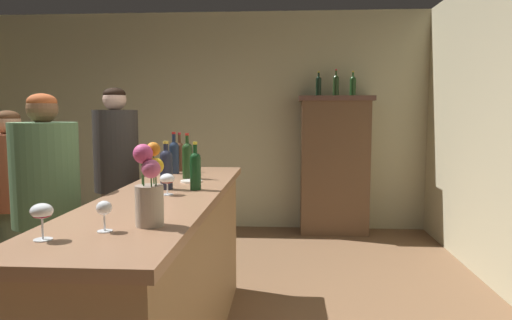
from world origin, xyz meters
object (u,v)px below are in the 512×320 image
at_px(display_bottle_center, 353,85).
at_px(patron_by_cabinet, 117,182).
at_px(display_cabinet, 335,163).
at_px(patron_near_entrance, 12,202).
at_px(bar_counter, 166,280).
at_px(wine_bottle_riesling, 195,169).
at_px(wine_glass_mid, 167,180).
at_px(wine_bottle_chardonnay, 187,159).
at_px(wine_glass_front, 104,210).
at_px(display_bottle_midleft, 336,84).
at_px(wine_bottle_merlot, 180,155).
at_px(display_bottle_left, 319,85).
at_px(flower_arrangement, 149,186).
at_px(patron_in_navy, 47,216).
at_px(wine_glass_rear, 42,213).
at_px(wine_bottle_pinot, 174,156).
at_px(cheese_plate, 191,181).
at_px(wine_bottle_syrah, 166,167).

distance_m(display_bottle_center, patron_by_cabinet, 3.19).
relative_size(display_cabinet, patron_near_entrance, 1.12).
relative_size(bar_counter, patron_near_entrance, 1.71).
bearing_deg(wine_bottle_riesling, wine_glass_mid, -124.51).
height_order(wine_bottle_chardonnay, wine_glass_front, wine_bottle_chardonnay).
height_order(wine_glass_mid, patron_by_cabinet, patron_by_cabinet).
bearing_deg(patron_by_cabinet, wine_glass_front, 8.03).
height_order(bar_counter, display_cabinet, display_cabinet).
height_order(display_cabinet, display_bottle_midleft, display_bottle_midleft).
bearing_deg(display_cabinet, wine_bottle_chardonnay, -116.62).
distance_m(wine_bottle_merlot, display_bottle_left, 2.60).
xyz_separation_m(flower_arrangement, display_bottle_left, (0.94, 4.00, 0.63)).
bearing_deg(patron_in_navy, wine_glass_front, -45.68).
height_order(flower_arrangement, display_bottle_midleft, display_bottle_midleft).
bearing_deg(wine_glass_rear, display_bottle_left, 73.17).
relative_size(bar_counter, wine_bottle_chardonnay, 8.13).
relative_size(wine_glass_mid, display_bottle_center, 0.41).
relative_size(wine_bottle_chardonnay, display_bottle_center, 1.07).
height_order(display_cabinet, display_bottle_center, display_bottle_center).
height_order(wine_bottle_pinot, wine_glass_rear, wine_bottle_pinot).
xyz_separation_m(display_cabinet, wine_glass_rear, (-1.49, -4.23, 0.26)).
relative_size(wine_bottle_merlot, display_bottle_midleft, 0.95).
relative_size(wine_bottle_chardonnay, patron_by_cabinet, 0.19).
xyz_separation_m(wine_glass_rear, patron_near_entrance, (-1.20, 1.77, -0.32)).
relative_size(cheese_plate, patron_near_entrance, 0.09).
bearing_deg(wine_glass_mid, flower_arrangement, -81.00).
bearing_deg(cheese_plate, display_cabinet, 65.91).
distance_m(wine_bottle_pinot, patron_near_entrance, 1.29).
bearing_deg(display_bottle_midleft, patron_by_cabinet, -133.36).
bearing_deg(wine_glass_mid, display_bottle_midleft, 68.69).
bearing_deg(cheese_plate, wine_glass_mid, -94.18).
xyz_separation_m(bar_counter, wine_bottle_riesling, (0.16, 0.14, 0.65)).
height_order(wine_glass_rear, cheese_plate, wine_glass_rear).
xyz_separation_m(wine_bottle_chardonnay, display_bottle_center, (1.51, 2.59, 0.66)).
xyz_separation_m(wine_bottle_merlot, display_bottle_left, (1.24, 2.19, 0.67)).
distance_m(wine_bottle_chardonnay, display_bottle_left, 2.89).
xyz_separation_m(wine_bottle_riesling, display_bottle_center, (1.35, 3.08, 0.67)).
bearing_deg(cheese_plate, flower_arrangement, -86.27).
distance_m(bar_counter, patron_near_entrance, 1.61).
bearing_deg(display_bottle_center, wine_bottle_pinot, -125.57).
relative_size(wine_glass_mid, display_bottle_left, 0.41).
xyz_separation_m(wine_glass_front, display_bottle_left, (1.10, 4.10, 0.71)).
relative_size(bar_counter, patron_by_cabinet, 1.53).
height_order(bar_counter, wine_glass_mid, wine_glass_mid).
relative_size(cheese_plate, display_bottle_midleft, 0.45).
bearing_deg(wine_bottle_riesling, flower_arrangement, -90.69).
xyz_separation_m(wine_bottle_syrah, display_bottle_midleft, (1.33, 3.07, 0.67)).
xyz_separation_m(display_cabinet, wine_glass_front, (-1.31, -4.10, 0.25)).
bearing_deg(patron_by_cabinet, wine_bottle_pinot, 57.17).
distance_m(wine_bottle_syrah, display_bottle_midleft, 3.41).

